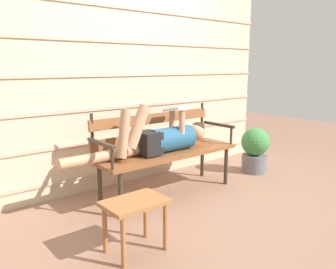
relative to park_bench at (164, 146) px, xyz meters
name	(u,v)px	position (x,y,z in m)	size (l,w,h in m)	color
ground_plane	(176,197)	(0.00, -0.20, -0.51)	(12.00, 12.00, 0.00)	#936B56
house_siding	(133,74)	(0.00, 0.57, 0.74)	(4.15, 0.08, 2.50)	beige
park_bench	(164,146)	(0.00, 0.00, 0.00)	(1.61, 0.51, 0.91)	brown
reclining_person	(161,138)	(-0.09, -0.07, 0.12)	(1.67, 0.25, 0.53)	#23567A
footstool	(135,210)	(-0.93, -0.82, -0.19)	(0.45, 0.31, 0.40)	#9E6638
potted_plant	(255,149)	(1.35, -0.19, -0.20)	(0.36, 0.36, 0.58)	slate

